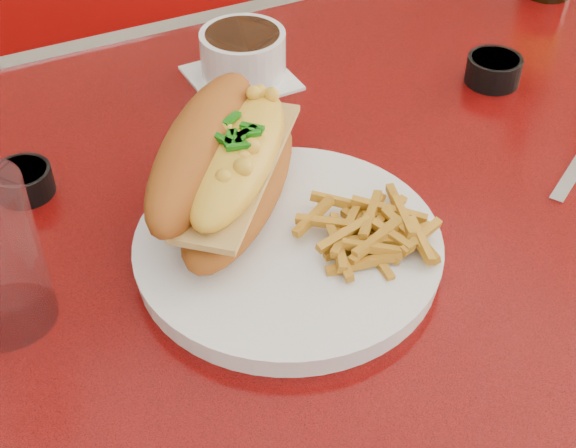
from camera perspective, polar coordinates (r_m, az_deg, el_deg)
name	(u,v)px	position (r m, az deg, el deg)	size (l,w,h in m)	color
diner_table	(383,285)	(0.94, 6.74, -4.31)	(1.23, 0.83, 0.77)	red
booth_bench_far	(170,141)	(1.71, -8.40, 5.86)	(1.20, 0.51, 0.90)	maroon
dinner_plate	(288,248)	(0.72, 0.00, -1.71)	(0.28, 0.28, 0.02)	white
mac_hoagie	(226,164)	(0.73, -4.42, 4.31)	(0.24, 0.26, 0.11)	#AA581B
fries_pile	(365,227)	(0.71, 5.49, -0.24)	(0.10, 0.09, 0.03)	gold
fork	(332,204)	(0.76, 3.17, 1.40)	(0.08, 0.13, 0.00)	silver
gravy_ramekin	(243,53)	(0.97, -3.21, 12.04)	(0.11, 0.11, 0.06)	white
sauce_cup_left	(24,180)	(0.83, -18.28, 2.98)	(0.07, 0.07, 0.03)	black
sauce_cup_right	(494,69)	(0.99, 14.42, 10.65)	(0.08, 0.08, 0.03)	black
paper_napkin	(241,78)	(0.97, -3.37, 10.33)	(0.11, 0.11, 0.00)	white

